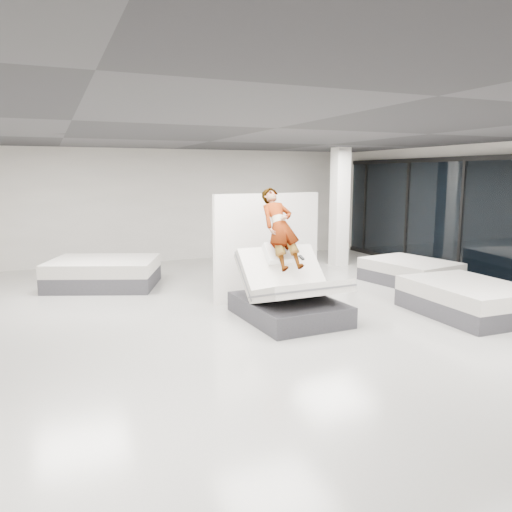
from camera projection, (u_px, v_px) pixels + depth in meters
name	position (u px, v px, depth m)	size (l,w,h in m)	color
room	(276.00, 230.00, 8.00)	(14.00, 14.04, 3.20)	#ACAAA2
hero_bed	(289.00, 297.00, 8.62)	(1.58, 2.04, 1.31)	#38383D
person	(281.00, 245.00, 8.77)	(0.58, 0.38, 1.60)	slate
remote	(301.00, 258.00, 8.58)	(0.05, 0.14, 0.03)	black
divider_panel	(268.00, 246.00, 10.01)	(2.33, 0.11, 2.12)	white
flat_bed_right_far	(410.00, 272.00, 11.50)	(1.77, 2.16, 0.53)	#38383D
flat_bed_right_near	(468.00, 299.00, 8.92)	(1.62, 2.14, 0.58)	#38383D
flat_bed_left_far	(104.00, 273.00, 11.14)	(2.73, 2.40, 0.62)	#38383D
column	(340.00, 207.00, 13.62)	(0.40, 0.40, 3.20)	white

